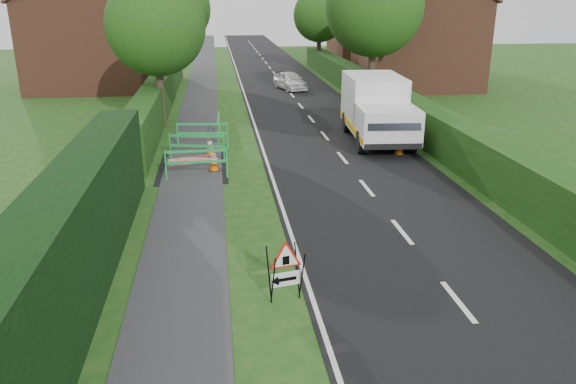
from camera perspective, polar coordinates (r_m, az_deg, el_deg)
ground at (r=10.29m, az=5.92°, el=-14.79°), size 120.00×120.00×0.00m
road_surface at (r=43.89m, az=-1.29°, el=11.83°), size 6.00×90.00×0.02m
footpath at (r=43.65m, az=-8.64°, el=11.58°), size 2.00×90.00×0.02m
hedge_west_near at (r=10.48m, az=-22.93°, el=-15.71°), size 1.10×18.00×2.50m
hedge_west_far at (r=30.94m, az=-12.72°, el=8.17°), size 1.00×24.00×1.80m
hedge_east at (r=26.38m, az=11.95°, el=6.34°), size 1.20×50.00×1.50m
house_west at (r=39.18m, az=-19.57°, el=14.11°), size 7.50×7.40×7.88m
house_east_a at (r=38.66m, az=12.91°, el=14.66°), size 7.50×7.40×7.88m
house_east_b at (r=52.28m, az=8.65°, el=16.02°), size 7.50×7.40×7.88m
tree_nw at (r=26.41m, az=-13.30°, el=16.11°), size 4.40×4.40×6.70m
tree_ne at (r=31.44m, az=8.78°, el=18.09°), size 5.20×5.20×7.79m
tree_fw at (r=42.35m, az=-11.27°, el=17.76°), size 4.80×4.80×7.24m
tree_fe at (r=47.06m, az=3.21°, el=17.47°), size 4.20×4.20×6.33m
triangle_sign at (r=11.01m, az=-0.42°, el=-7.61°), size 0.89×0.89×1.10m
works_van at (r=23.64m, az=9.03°, el=8.44°), size 2.62×5.84×2.60m
traffic_cone_0 at (r=21.81m, az=11.29°, el=4.75°), size 0.38×0.38×0.79m
traffic_cone_1 at (r=23.73m, az=10.73°, el=5.96°), size 0.38×0.38×0.79m
traffic_cone_2 at (r=25.63m, az=9.60°, el=7.01°), size 0.38×0.38×0.79m
traffic_cone_3 at (r=19.52m, az=-7.55°, el=3.24°), size 0.38×0.38×0.79m
traffic_cone_4 at (r=21.23m, az=-7.94°, el=4.54°), size 0.38×0.38×0.79m
ped_barrier_0 at (r=18.78m, az=-9.29°, el=3.26°), size 2.07×0.40×1.00m
ped_barrier_1 at (r=20.83m, az=-9.23°, el=4.86°), size 2.09×0.76×1.00m
ped_barrier_2 at (r=22.74m, az=-8.70°, el=6.11°), size 2.09×0.63×1.00m
ped_barrier_3 at (r=24.00m, az=-7.06°, el=6.88°), size 0.43×2.07×1.00m
redwhite_plank at (r=19.51m, az=-9.86°, el=1.91°), size 1.44×0.50×0.25m
hatchback_car at (r=36.73m, az=0.22°, el=11.25°), size 2.13×3.59×1.15m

